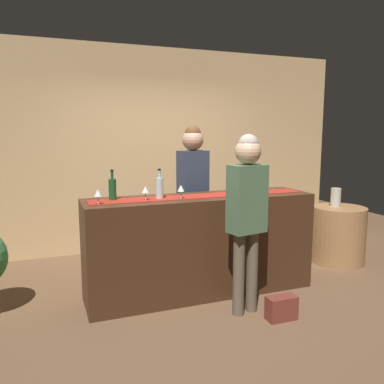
# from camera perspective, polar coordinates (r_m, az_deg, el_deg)

# --- Properties ---
(ground_plane) EXTENTS (10.00, 10.00, 0.00)m
(ground_plane) POSITION_cam_1_polar(r_m,az_deg,el_deg) (4.41, 1.22, -14.18)
(ground_plane) COLOR brown
(back_wall) EXTENTS (6.00, 0.12, 2.90)m
(back_wall) POSITION_cam_1_polar(r_m,az_deg,el_deg) (5.87, -5.79, 6.09)
(back_wall) COLOR tan
(back_wall) RESTS_ON ground
(bar_counter) EXTENTS (2.41, 0.60, 1.05)m
(bar_counter) POSITION_cam_1_polar(r_m,az_deg,el_deg) (4.23, 1.24, -7.63)
(bar_counter) COLOR #3D2314
(bar_counter) RESTS_ON ground
(counter_runner_cloth) EXTENTS (2.29, 0.28, 0.01)m
(counter_runner_cloth) POSITION_cam_1_polar(r_m,az_deg,el_deg) (4.11, 1.27, -0.57)
(counter_runner_cloth) COLOR maroon
(counter_runner_cloth) RESTS_ON bar_counter
(wine_bottle_clear) EXTENTS (0.07, 0.07, 0.30)m
(wine_bottle_clear) POSITION_cam_1_polar(r_m,az_deg,el_deg) (3.95, -4.71, 0.62)
(wine_bottle_clear) COLOR #B2C6C1
(wine_bottle_clear) RESTS_ON bar_counter
(wine_bottle_green) EXTENTS (0.07, 0.07, 0.30)m
(wine_bottle_green) POSITION_cam_1_polar(r_m,az_deg,el_deg) (3.93, -11.38, 0.45)
(wine_bottle_green) COLOR #194723
(wine_bottle_green) RESTS_ON bar_counter
(wine_bottle_amber) EXTENTS (0.07, 0.07, 0.30)m
(wine_bottle_amber) POSITION_cam_1_polar(r_m,az_deg,el_deg) (4.40, 10.48, 1.34)
(wine_bottle_amber) COLOR brown
(wine_bottle_amber) RESTS_ON bar_counter
(wine_glass_near_customer) EXTENTS (0.07, 0.07, 0.14)m
(wine_glass_near_customer) POSITION_cam_1_polar(r_m,az_deg,el_deg) (3.86, -6.73, 0.28)
(wine_glass_near_customer) COLOR silver
(wine_glass_near_customer) RESTS_ON bar_counter
(wine_glass_mid_counter) EXTENTS (0.07, 0.07, 0.14)m
(wine_glass_mid_counter) POSITION_cam_1_polar(r_m,az_deg,el_deg) (3.72, -13.43, -0.20)
(wine_glass_mid_counter) COLOR silver
(wine_glass_mid_counter) RESTS_ON bar_counter
(wine_glass_far_end) EXTENTS (0.07, 0.07, 0.14)m
(wine_glass_far_end) POSITION_cam_1_polar(r_m,az_deg,el_deg) (3.92, -1.61, 0.49)
(wine_glass_far_end) COLOR silver
(wine_glass_far_end) RESTS_ON bar_counter
(bartender) EXTENTS (0.37, 0.25, 1.78)m
(bartender) POSITION_cam_1_polar(r_m,az_deg,el_deg) (4.69, 0.12, 1.39)
(bartender) COLOR #26262B
(bartender) RESTS_ON ground
(customer_sipping) EXTENTS (0.37, 0.26, 1.69)m
(customer_sipping) POSITION_cam_1_polar(r_m,az_deg,el_deg) (3.67, 7.91, -1.86)
(customer_sipping) COLOR brown
(customer_sipping) RESTS_ON ground
(round_side_table) EXTENTS (0.68, 0.68, 0.74)m
(round_side_table) POSITION_cam_1_polar(r_m,az_deg,el_deg) (5.58, 20.34, -5.79)
(round_side_table) COLOR #996B42
(round_side_table) RESTS_ON ground
(vase_on_side_table) EXTENTS (0.13, 0.13, 0.24)m
(vase_on_side_table) POSITION_cam_1_polar(r_m,az_deg,el_deg) (5.53, 20.00, -0.71)
(vase_on_side_table) COLOR #B7B2A8
(vase_on_side_table) RESTS_ON round_side_table
(handbag) EXTENTS (0.28, 0.14, 0.22)m
(handbag) POSITION_cam_1_polar(r_m,az_deg,el_deg) (3.88, 12.75, -15.98)
(handbag) COLOR brown
(handbag) RESTS_ON ground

